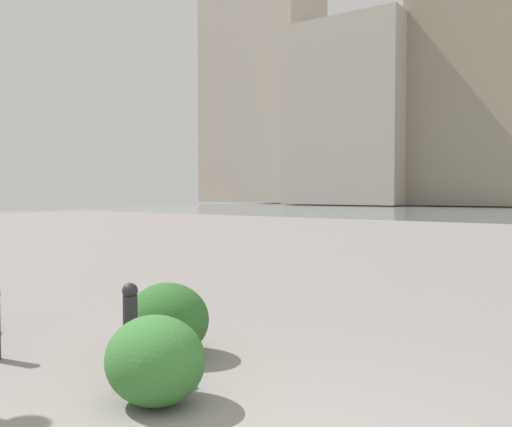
# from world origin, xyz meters

# --- Properties ---
(building_slab) EXTENTS (12.28, 12.94, 25.67)m
(building_slab) POSITION_xyz_m (15.81, -66.37, 12.84)
(building_slab) COLOR gray
(building_slab) RESTS_ON ground
(building_annex) EXTENTS (15.21, 12.78, 22.53)m
(building_annex) POSITION_xyz_m (29.02, -62.80, 11.27)
(building_annex) COLOR #B2A899
(building_annex) RESTS_ON ground
(building_highrise) EXTENTS (17.05, 10.41, 35.54)m
(building_highrise) POSITION_xyz_m (47.07, -67.12, 17.77)
(building_highrise) COLOR #B2A899
(building_highrise) RESTS_ON ground
(bollard_near) EXTENTS (0.13, 0.13, 0.80)m
(bollard_near) POSITION_xyz_m (1.70, -0.87, 0.41)
(bollard_near) COLOR #232328
(bollard_near) RESTS_ON ground
(shrub_low) EXTENTS (0.81, 0.73, 0.69)m
(shrub_low) POSITION_xyz_m (1.91, -1.51, 0.34)
(shrub_low) COLOR #2D6628
(shrub_low) RESTS_ON ground
(shrub_wide) EXTENTS (0.76, 0.69, 0.65)m
(shrub_wide) POSITION_xyz_m (1.14, -0.61, 0.32)
(shrub_wide) COLOR #387533
(shrub_wide) RESTS_ON ground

